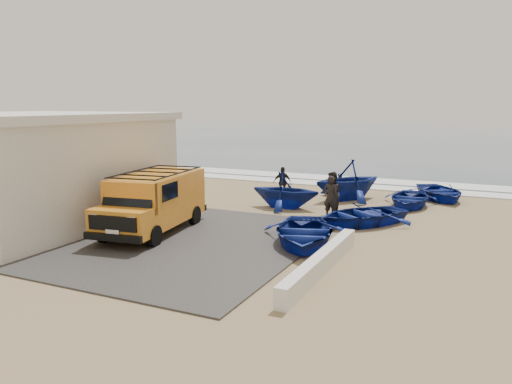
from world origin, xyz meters
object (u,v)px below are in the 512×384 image
(boat_far_left, at_px, (348,180))
(boat_far_right, at_px, (439,192))
(boat_mid_right, at_px, (409,199))
(fisherman_back, at_px, (282,182))
(boat_near_left, at_px, (303,232))
(fisherman_front, at_px, (331,197))
(boat_near_right, at_px, (361,215))
(van, at_px, (154,200))
(parapet, at_px, (321,263))
(fisherman_middle, at_px, (332,193))
(building, at_px, (28,168))
(boat_mid_left, at_px, (285,190))

(boat_far_left, bearing_deg, boat_far_right, 60.73)
(boat_mid_right, distance_m, fisherman_back, 6.15)
(boat_far_left, height_order, fisherman_back, boat_far_left)
(boat_near_left, relative_size, fisherman_front, 2.30)
(boat_near_right, bearing_deg, van, -108.83)
(parapet, relative_size, boat_far_left, 1.59)
(fisherman_middle, bearing_deg, boat_near_right, 51.18)
(boat_far_left, height_order, fisherman_middle, boat_far_left)
(boat_far_right, height_order, fisherman_middle, fisherman_middle)
(boat_far_left, relative_size, fisherman_middle, 2.05)
(boat_far_right, height_order, fisherman_back, fisherman_back)
(building, height_order, boat_near_left, building)
(boat_near_right, height_order, boat_far_right, boat_near_right)
(boat_near_right, xyz_separation_m, fisherman_back, (-4.98, 4.01, 0.38))
(building, height_order, fisherman_middle, building)
(van, height_order, boat_mid_left, van)
(fisherman_front, bearing_deg, boat_near_left, 102.96)
(boat_mid_left, bearing_deg, boat_far_left, -32.60)
(parapet, height_order, fisherman_middle, fisherman_middle)
(parapet, distance_m, boat_mid_left, 8.84)
(fisherman_back, bearing_deg, fisherman_front, -75.41)
(boat_mid_left, bearing_deg, parapet, -151.46)
(boat_far_right, bearing_deg, parapet, -125.59)
(boat_far_left, height_order, boat_far_right, boat_far_left)
(boat_near_left, relative_size, boat_mid_right, 1.14)
(van, distance_m, fisherman_front, 7.15)
(building, bearing_deg, boat_far_right, 39.48)
(fisherman_back, bearing_deg, boat_far_right, -9.96)
(boat_mid_right, xyz_separation_m, fisherman_back, (-6.12, -0.43, 0.41))
(boat_near_left, bearing_deg, fisherman_back, 98.98)
(boat_far_left, bearing_deg, parapet, -43.24)
(parapet, relative_size, boat_near_right, 1.56)
(boat_near_right, bearing_deg, boat_near_left, -69.06)
(building, distance_m, parapet, 12.68)
(boat_mid_left, relative_size, boat_far_right, 0.83)
(fisherman_front, xyz_separation_m, fisherman_middle, (-0.17, 0.66, 0.03))
(van, xyz_separation_m, boat_near_right, (6.60, 4.35, -0.80))
(building, bearing_deg, fisherman_middle, 30.54)
(boat_far_left, bearing_deg, boat_mid_right, 26.96)
(boat_mid_right, distance_m, boat_far_left, 3.11)
(boat_near_right, distance_m, fisherman_middle, 2.07)
(boat_mid_right, bearing_deg, fisherman_back, -177.99)
(boat_near_right, bearing_deg, fisherman_middle, -179.77)
(boat_mid_left, bearing_deg, building, 129.14)
(boat_mid_right, distance_m, fisherman_front, 4.68)
(fisherman_front, bearing_deg, boat_near_right, 166.98)
(building, xyz_separation_m, boat_far_right, (14.40, 11.86, -1.77))
(building, height_order, boat_near_right, building)
(boat_near_left, xyz_separation_m, boat_far_right, (3.32, 10.44, -0.03))
(boat_mid_left, relative_size, boat_mid_right, 0.87)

